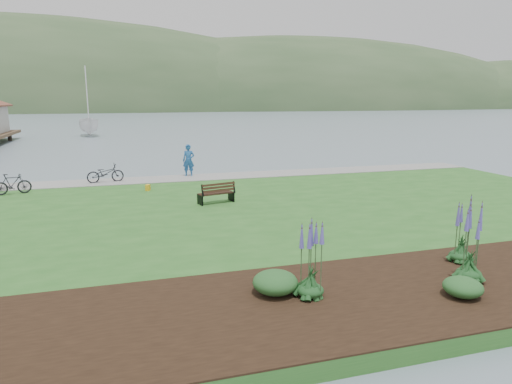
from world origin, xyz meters
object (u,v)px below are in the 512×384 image
person (189,158)px  sailboat (90,136)px  bicycle_a (105,173)px  park_bench (217,193)px

person → sailboat: sailboat is taller
bicycle_a → person: bearing=-91.7°
park_bench → person: size_ratio=0.75×
park_bench → bicycle_a: (-4.68, 6.53, 0.03)m
sailboat → person: bearing=-85.9°
sailboat → bicycle_a: bearing=-92.9°
park_bench → bicycle_a: size_ratio=0.86×
sailboat → park_bench: bearing=-87.5°
person → sailboat: 37.63m
park_bench → sailboat: sailboat is taller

